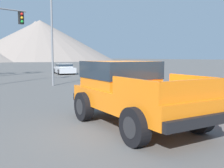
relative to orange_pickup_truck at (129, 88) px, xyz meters
The scene contains 5 objects.
ground_plane 1.17m from the orange_pickup_truck, 158.26° to the right, with size 320.00×320.00×0.00m, color #5B5956.
orange_pickup_truck is the anchor object (origin of this frame).
parked_car_silver 23.67m from the orange_pickup_truck, 59.70° to the left, with size 3.41×4.74×1.19m.
traffic_light_main 13.86m from the orange_pickup_truck, 82.76° to the left, with size 3.35×0.38×5.63m.
street_lamp_post 12.22m from the orange_pickup_truck, 68.75° to the left, with size 0.90×0.24×9.01m.
Camera 1 is at (-5.62, -5.04, 2.07)m, focal length 42.00 mm.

